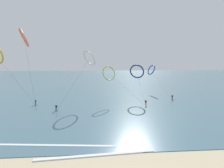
% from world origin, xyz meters
% --- Properties ---
extents(sea_water, '(400.00, 200.00, 0.08)m').
position_xyz_m(sea_water, '(0.00, 107.02, 0.04)').
color(sea_water, slate).
rests_on(sea_water, ground).
extents(surfer_emerald, '(1.40, 0.73, 1.70)m').
position_xyz_m(surfer_emerald, '(-21.00, 33.20, 0.82)').
color(surfer_emerald, '#199351').
rests_on(surfer_emerald, ground).
extents(surfer_magenta, '(1.40, 0.64, 1.70)m').
position_xyz_m(surfer_magenta, '(10.19, 30.63, 0.82)').
color(surfer_magenta, '#CC288E').
rests_on(surfer_magenta, ground).
extents(surfer_crimson, '(1.40, 0.69, 1.70)m').
position_xyz_m(surfer_crimson, '(20.71, 36.95, 0.82)').
color(surfer_crimson, red).
rests_on(surfer_crimson, ground).
extents(surfer_teal, '(1.40, 0.60, 1.70)m').
position_xyz_m(surfer_teal, '(-13.71, 27.23, 0.82)').
color(surfer_teal, teal).
rests_on(surfer_teal, ground).
extents(kite_lime, '(12.50, 7.72, 11.10)m').
position_xyz_m(kite_lime, '(0.06, 36.45, 8.86)').
color(kite_lime, '#8CC62D').
rests_on(kite_lime, ground).
extents(kite_navy, '(5.11, 9.67, 11.57)m').
position_xyz_m(kite_navy, '(9.16, 38.30, 9.26)').
color(kite_navy, navy).
rests_on(kite_navy, ground).
extents(kite_coral, '(4.01, 7.27, 20.40)m').
position_xyz_m(kite_coral, '(-20.90, 28.52, 18.15)').
color(kite_coral, '#EA7260').
rests_on(kite_coral, ground).
extents(kite_cobalt, '(3.89, 18.40, 11.18)m').
position_xyz_m(kite_cobalt, '(18.46, 52.87, 9.01)').
color(kite_cobalt, '#2647B7').
rests_on(kite_cobalt, ground).
extents(kite_ivory, '(10.47, 12.98, 15.75)m').
position_xyz_m(kite_ivory, '(-5.87, 37.31, 13.43)').
color(kite_ivory, silver).
rests_on(kite_ivory, ground).
extents(wave_crest_near, '(16.13, 1.70, 0.12)m').
position_xyz_m(wave_crest_near, '(-3.17, 6.80, 0.06)').
color(wave_crest_near, white).
rests_on(wave_crest_near, ground).
extents(wave_crest_mid, '(19.61, 2.40, 0.12)m').
position_xyz_m(wave_crest_mid, '(-10.12, 9.87, 0.06)').
color(wave_crest_mid, white).
rests_on(wave_crest_mid, ground).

